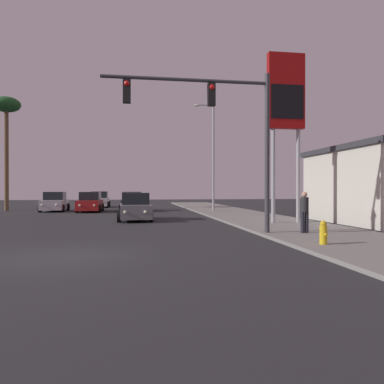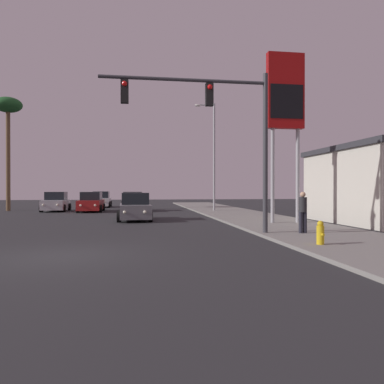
{
  "view_description": "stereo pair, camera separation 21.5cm",
  "coord_description": "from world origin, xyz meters",
  "views": [
    {
      "loc": [
        1.95,
        -10.88,
        1.88
      ],
      "look_at": [
        5.71,
        13.23,
        1.72
      ],
      "focal_mm": 35.0,
      "sensor_mm": 36.0,
      "label": 1
    },
    {
      "loc": [
        2.17,
        -10.91,
        1.88
      ],
      "look_at": [
        5.71,
        13.23,
        1.72
      ],
      "focal_mm": 35.0,
      "sensor_mm": 36.0,
      "label": 2
    }
  ],
  "objects": [
    {
      "name": "car_black",
      "position": [
        1.76,
        22.2,
        0.76
      ],
      "size": [
        2.04,
        4.33,
        1.68
      ],
      "rotation": [
        0.0,
        0.0,
        3.16
      ],
      "color": "black",
      "rests_on": "ground"
    },
    {
      "name": "palm_tree_mid",
      "position": [
        -9.08,
        24.0,
        8.69
      ],
      "size": [
        2.4,
        2.4,
        10.0
      ],
      "color": "brown",
      "rests_on": "ground"
    },
    {
      "name": "car_silver",
      "position": [
        -4.81,
        22.85,
        0.76
      ],
      "size": [
        2.04,
        4.33,
        1.68
      ],
      "rotation": [
        0.0,
        0.0,
        3.17
      ],
      "color": "#B7B7BC",
      "rests_on": "ground"
    },
    {
      "name": "car_grey",
      "position": [
        2.03,
        12.21,
        0.76
      ],
      "size": [
        2.04,
        4.34,
        1.68
      ],
      "rotation": [
        0.0,
        0.0,
        3.18
      ],
      "color": "slate",
      "rests_on": "ground"
    },
    {
      "name": "traffic_light_mast",
      "position": [
        5.46,
        3.78,
        4.7
      ],
      "size": [
        6.77,
        0.36,
        6.5
      ],
      "color": "#38383D",
      "rests_on": "sidewalk_right"
    },
    {
      "name": "pedestrian_on_sidewalk",
      "position": [
        8.8,
        3.39,
        1.03
      ],
      "size": [
        0.34,
        0.32,
        1.67
      ],
      "color": "#23232D",
      "rests_on": "sidewalk_right"
    },
    {
      "name": "fire_hydrant",
      "position": [
        7.98,
        0.33,
        0.49
      ],
      "size": [
        0.24,
        0.34,
        0.76
      ],
      "color": "gold",
      "rests_on": "sidewalk_right"
    },
    {
      "name": "sidewalk_right",
      "position": [
        9.5,
        10.0,
        0.06
      ],
      "size": [
        5.0,
        60.0,
        0.12
      ],
      "color": "gray",
      "rests_on": "ground"
    },
    {
      "name": "street_lamp",
      "position": [
        8.44,
        19.96,
        5.12
      ],
      "size": [
        1.74,
        0.24,
        9.0
      ],
      "color": "#99999E",
      "rests_on": "sidewalk_right"
    },
    {
      "name": "car_red",
      "position": [
        -1.7,
        21.7,
        0.76
      ],
      "size": [
        2.04,
        4.33,
        1.68
      ],
      "rotation": [
        0.0,
        0.0,
        3.12
      ],
      "color": "maroon",
      "rests_on": "ground"
    },
    {
      "name": "gas_station_sign",
      "position": [
        9.96,
        8.03,
        6.62
      ],
      "size": [
        2.0,
        0.42,
        9.0
      ],
      "color": "#99999E",
      "rests_on": "sidewalk_right"
    },
    {
      "name": "car_white",
      "position": [
        -1.64,
        29.9,
        0.76
      ],
      "size": [
        2.04,
        4.31,
        1.68
      ],
      "rotation": [
        0.0,
        0.0,
        3.15
      ],
      "color": "silver",
      "rests_on": "ground"
    },
    {
      "name": "ground_plane",
      "position": [
        0.0,
        0.0,
        0.0
      ],
      "size": [
        120.0,
        120.0,
        0.0
      ],
      "primitive_type": "plane",
      "color": "#28282B"
    }
  ]
}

